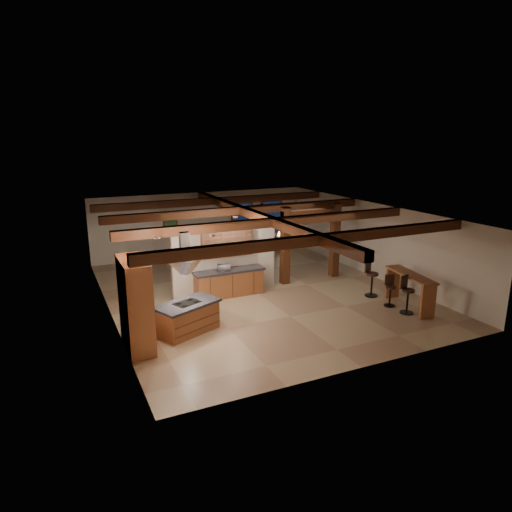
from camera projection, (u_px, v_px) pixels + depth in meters
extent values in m
plane|color=tan|center=(257.00, 292.00, 16.24)|extent=(12.00, 12.00, 0.00)
plane|color=beige|center=(202.00, 224.00, 21.12)|extent=(10.00, 0.00, 10.00)
plane|color=beige|center=(366.00, 311.00, 10.61)|extent=(10.00, 0.00, 10.00)
plane|color=beige|center=(108.00, 270.00, 13.83)|extent=(0.00, 12.00, 12.00)
plane|color=beige|center=(372.00, 240.00, 17.91)|extent=(0.00, 12.00, 12.00)
plane|color=#3D1C13|center=(257.00, 212.00, 15.50)|extent=(12.00, 12.00, 0.00)
cube|color=#3C200F|center=(321.00, 239.00, 12.03)|extent=(10.00, 0.25, 0.28)
cube|color=#3C200F|center=(274.00, 222.00, 14.39)|extent=(10.00, 0.25, 0.28)
cube|color=#3C200F|center=(242.00, 210.00, 16.67)|extent=(10.00, 0.25, 0.28)
cube|color=#3C200F|center=(216.00, 201.00, 19.03)|extent=(10.00, 0.25, 0.28)
cube|color=#3C200F|center=(257.00, 216.00, 15.53)|extent=(0.28, 12.00, 0.28)
cube|color=#3C200F|center=(285.00, 246.00, 16.88)|extent=(0.30, 0.30, 2.90)
cube|color=#3C200F|center=(335.00, 240.00, 17.78)|extent=(0.30, 0.30, 2.90)
cube|color=#3C200F|center=(312.00, 213.00, 17.03)|extent=(2.50, 0.28, 0.28)
cube|color=beige|center=(225.00, 262.00, 15.99)|extent=(3.80, 0.18, 2.20)
cube|color=#9B5332|center=(136.00, 304.00, 11.75)|extent=(0.64, 1.60, 2.40)
cube|color=silver|center=(147.00, 304.00, 11.88)|extent=(0.06, 0.62, 0.95)
cube|color=black|center=(148.00, 297.00, 11.85)|extent=(0.01, 0.50, 0.28)
cube|color=#9B5332|center=(229.00, 284.00, 15.82)|extent=(2.40, 0.60, 0.86)
cube|color=black|center=(229.00, 271.00, 15.70)|extent=(2.50, 0.66, 0.08)
cube|color=#9B5332|center=(226.00, 243.00, 15.64)|extent=(1.80, 0.34, 0.95)
cube|color=silver|center=(228.00, 244.00, 15.48)|extent=(1.74, 0.02, 0.90)
pyramid|color=silver|center=(186.00, 274.00, 12.53)|extent=(1.10, 1.10, 0.45)
cube|color=silver|center=(185.00, 245.00, 12.32)|extent=(0.26, 0.22, 0.73)
cube|color=#3C200F|center=(242.00, 219.00, 21.87)|extent=(1.10, 0.05, 1.70)
cube|color=black|center=(242.00, 220.00, 21.85)|extent=(0.95, 0.02, 1.55)
cube|color=#3C200F|center=(272.00, 217.00, 22.53)|extent=(1.10, 0.05, 1.70)
cube|color=black|center=(272.00, 217.00, 22.50)|extent=(0.95, 0.02, 1.55)
cube|color=#3C200F|center=(170.00, 221.00, 20.39)|extent=(0.65, 0.04, 0.85)
cube|color=#214E25|center=(170.00, 221.00, 20.37)|extent=(0.55, 0.01, 0.75)
cylinder|color=silver|center=(212.00, 235.00, 11.99)|extent=(0.16, 0.16, 0.03)
cylinder|color=silver|center=(235.00, 217.00, 14.66)|extent=(0.16, 0.16, 0.03)
cylinder|color=silver|center=(157.00, 238.00, 11.68)|extent=(0.16, 0.16, 0.03)
cube|color=#9B5332|center=(188.00, 319.00, 12.87)|extent=(1.88, 1.44, 0.81)
cube|color=black|center=(187.00, 304.00, 12.76)|extent=(2.03, 1.59, 0.07)
cube|color=black|center=(187.00, 303.00, 12.75)|extent=(0.83, 0.71, 0.02)
imported|color=#3B1C0E|center=(226.00, 263.00, 18.72)|extent=(2.12, 1.60, 0.66)
imported|color=black|center=(264.00, 243.00, 22.19)|extent=(2.29, 1.36, 0.63)
imported|color=#ACACB0|center=(224.00, 267.00, 15.58)|extent=(0.50, 0.40, 0.24)
cube|color=#9B5332|center=(411.00, 275.00, 14.55)|extent=(0.89, 2.23, 0.06)
cube|color=#9B5332|center=(428.00, 302.00, 13.79)|extent=(0.50, 0.19, 1.08)
cube|color=#9B5332|center=(393.00, 282.00, 15.60)|extent=(0.50, 0.19, 1.08)
cube|color=#3C200F|center=(280.00, 244.00, 22.40)|extent=(0.47, 0.47, 0.51)
cylinder|color=black|center=(280.00, 237.00, 22.31)|extent=(0.06, 0.06, 0.17)
cone|color=#F5D393|center=(281.00, 234.00, 22.27)|extent=(0.29, 0.29, 0.19)
cylinder|color=black|center=(408.00, 290.00, 14.15)|extent=(0.38, 0.38, 0.07)
cube|color=black|center=(404.00, 282.00, 14.22)|extent=(0.36, 0.12, 0.42)
cylinder|color=black|center=(407.00, 302.00, 14.25)|extent=(0.06, 0.06, 0.73)
cylinder|color=black|center=(406.00, 312.00, 14.34)|extent=(0.42, 0.42, 0.03)
cylinder|color=black|center=(391.00, 287.00, 14.77)|extent=(0.32, 0.32, 0.06)
cube|color=black|center=(390.00, 280.00, 14.87)|extent=(0.30, 0.14, 0.36)
cylinder|color=black|center=(390.00, 297.00, 14.86)|extent=(0.05, 0.05, 0.63)
cylinder|color=black|center=(389.00, 305.00, 14.93)|extent=(0.36, 0.36, 0.03)
cylinder|color=black|center=(372.00, 274.00, 15.67)|extent=(0.40, 0.40, 0.08)
cube|color=black|center=(368.00, 266.00, 15.73)|extent=(0.37, 0.18, 0.44)
cylinder|color=black|center=(372.00, 285.00, 15.77)|extent=(0.07, 0.07, 0.78)
cylinder|color=black|center=(371.00, 295.00, 15.87)|extent=(0.44, 0.44, 0.03)
cube|color=#3C200F|center=(212.00, 266.00, 17.79)|extent=(0.50, 0.50, 0.06)
cube|color=#3C200F|center=(211.00, 255.00, 17.89)|extent=(0.45, 0.11, 0.79)
cylinder|color=#3C200F|center=(209.00, 274.00, 17.63)|extent=(0.05, 0.05, 0.44)
cylinder|color=#3C200F|center=(218.00, 273.00, 17.74)|extent=(0.05, 0.05, 0.44)
cylinder|color=#3C200F|center=(207.00, 271.00, 17.96)|extent=(0.05, 0.05, 0.44)
cylinder|color=#3C200F|center=(216.00, 271.00, 18.07)|extent=(0.05, 0.05, 0.44)
cube|color=#3C200F|center=(205.00, 257.00, 19.15)|extent=(0.50, 0.50, 0.06)
cube|color=#3C200F|center=(206.00, 249.00, 18.84)|extent=(0.45, 0.11, 0.79)
cylinder|color=#3C200F|center=(208.00, 261.00, 19.43)|extent=(0.05, 0.05, 0.44)
cylinder|color=#3C200F|center=(200.00, 262.00, 19.33)|extent=(0.05, 0.05, 0.44)
cylinder|color=#3C200F|center=(210.00, 263.00, 19.10)|extent=(0.05, 0.05, 0.44)
cylinder|color=#3C200F|center=(202.00, 264.00, 19.00)|extent=(0.05, 0.05, 0.44)
cube|color=#3C200F|center=(249.00, 263.00, 18.22)|extent=(0.50, 0.50, 0.06)
cube|color=#3C200F|center=(247.00, 252.00, 18.32)|extent=(0.45, 0.11, 0.79)
cylinder|color=#3C200F|center=(246.00, 271.00, 18.06)|extent=(0.05, 0.05, 0.44)
cylinder|color=#3C200F|center=(254.00, 270.00, 18.17)|extent=(0.05, 0.05, 0.44)
cylinder|color=#3C200F|center=(243.00, 268.00, 18.39)|extent=(0.05, 0.05, 0.44)
cylinder|color=#3C200F|center=(252.00, 267.00, 18.50)|extent=(0.05, 0.05, 0.44)
cube|color=#3C200F|center=(239.00, 254.00, 19.58)|extent=(0.50, 0.50, 0.06)
cube|color=#3C200F|center=(240.00, 246.00, 19.27)|extent=(0.45, 0.11, 0.79)
cylinder|color=#3C200F|center=(242.00, 258.00, 19.86)|extent=(0.05, 0.05, 0.44)
cylinder|color=#3C200F|center=(234.00, 259.00, 19.76)|extent=(0.05, 0.05, 0.44)
cylinder|color=#3C200F|center=(244.00, 260.00, 19.53)|extent=(0.05, 0.05, 0.44)
cylinder|color=#3C200F|center=(236.00, 261.00, 19.42)|extent=(0.05, 0.05, 0.44)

